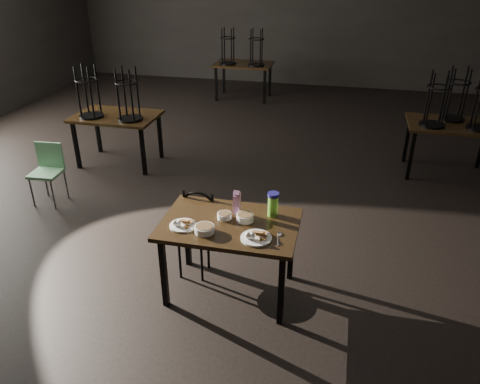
% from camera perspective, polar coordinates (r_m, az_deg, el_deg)
% --- Properties ---
extents(room, '(12.00, 12.04, 3.22)m').
position_cam_1_polar(room, '(5.51, -3.84, 21.71)').
color(room, black).
rests_on(room, ground).
extents(main_table, '(1.20, 0.80, 0.75)m').
position_cam_1_polar(main_table, '(4.14, -1.25, -4.68)').
color(main_table, black).
rests_on(main_table, ground).
extents(plate_left, '(0.23, 0.23, 0.08)m').
position_cam_1_polar(plate_left, '(4.07, -7.03, -3.91)').
color(plate_left, white).
rests_on(plate_left, main_table).
extents(plate_right, '(0.26, 0.26, 0.08)m').
position_cam_1_polar(plate_right, '(3.87, 1.95, -5.44)').
color(plate_right, white).
rests_on(plate_right, main_table).
extents(bowl_near, '(0.13, 0.13, 0.05)m').
position_cam_1_polar(bowl_near, '(4.15, -1.92, -2.88)').
color(bowl_near, white).
rests_on(bowl_near, main_table).
extents(bowl_far, '(0.15, 0.15, 0.06)m').
position_cam_1_polar(bowl_far, '(4.11, 0.62, -3.09)').
color(bowl_far, white).
rests_on(bowl_far, main_table).
extents(bowl_big, '(0.17, 0.17, 0.06)m').
position_cam_1_polar(bowl_big, '(3.96, -4.36, -4.50)').
color(bowl_big, white).
rests_on(bowl_big, main_table).
extents(juice_carton, '(0.06, 0.06, 0.23)m').
position_cam_1_polar(juice_carton, '(4.18, -0.37, -1.35)').
color(juice_carton, '#8D1969').
rests_on(juice_carton, main_table).
extents(water_bottle, '(0.11, 0.11, 0.23)m').
position_cam_1_polar(water_bottle, '(4.16, 4.05, -1.48)').
color(water_bottle, '#7CD63E').
rests_on(water_bottle, main_table).
extents(spoon, '(0.05, 0.21, 0.01)m').
position_cam_1_polar(spoon, '(3.93, 4.83, -5.26)').
color(spoon, silver).
rests_on(spoon, main_table).
extents(bentwood_chair, '(0.39, 0.39, 0.82)m').
position_cam_1_polar(bentwood_chair, '(4.55, -5.46, -4.28)').
color(bentwood_chair, black).
rests_on(bentwood_chair, ground).
extents(school_chair, '(0.37, 0.37, 0.76)m').
position_cam_1_polar(school_chair, '(6.32, -22.39, 2.78)').
color(school_chair, '#7CC189').
rests_on(school_chair, ground).
extents(bg_table_left, '(1.20, 0.80, 1.48)m').
position_cam_1_polar(bg_table_left, '(7.05, -15.03, 8.97)').
color(bg_table_left, black).
rests_on(bg_table_left, ground).
extents(bg_table_right, '(1.20, 0.80, 1.48)m').
position_cam_1_polar(bg_table_right, '(7.10, 24.62, 7.76)').
color(bg_table_right, black).
rests_on(bg_table_right, ground).
extents(bg_table_far, '(1.20, 0.80, 1.48)m').
position_cam_1_polar(bg_table_far, '(10.19, 0.39, 15.38)').
color(bg_table_far, black).
rests_on(bg_table_far, ground).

